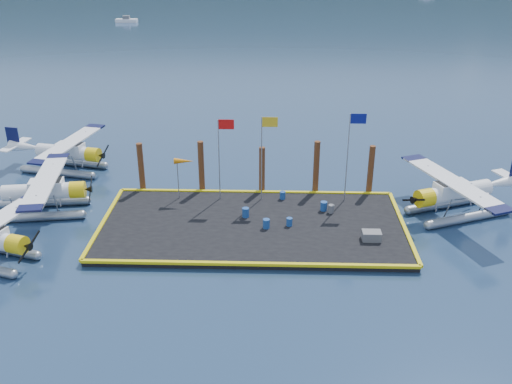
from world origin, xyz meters
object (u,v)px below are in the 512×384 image
seaplane_c (67,154)px  seaplane_b (42,194)px  drum_0 (246,212)px  drum_3 (266,224)px  flagpole_blue (351,144)px  drum_1 (289,222)px  piling_4 (371,172)px  flagpole_yellow (265,146)px  drum_2 (331,209)px  seaplane_d (455,195)px  crate (371,236)px  drum_4 (324,206)px  flagpole_red (222,147)px  piling_3 (316,169)px  drum_5 (283,195)px  windsock (184,162)px  piling_0 (141,169)px  piling_1 (201,168)px  piling_2 (262,171)px

seaplane_c → seaplane_b: bearing=17.9°
drum_0 → drum_3: bearing=-47.0°
flagpole_blue → drum_1: bearing=-136.9°
piling_4 → flagpole_yellow: bearing=-168.4°
seaplane_b → drum_2: (20.11, -0.05, -0.83)m
seaplane_b → seaplane_d: (28.67, 0.61, 0.05)m
crate → drum_3: bearing=168.3°
drum_0 → drum_4: drum_0 is taller
drum_0 → drum_2: bearing=7.9°
seaplane_b → flagpole_red: flagpole_red is taller
drum_3 → seaplane_d: bearing=13.0°
seaplane_c → drum_3: (16.48, -10.06, -0.77)m
seaplane_d → piling_3: (-9.43, 2.94, 0.58)m
drum_1 → piling_4: size_ratio=0.14×
drum_5 → windsock: windsock is taller
drum_5 → drum_1: bearing=-84.3°
drum_3 → crate: size_ratio=0.53×
seaplane_d → drum_4: size_ratio=15.28×
seaplane_c → piling_0: size_ratio=2.40×
drum_2 → flagpole_red: 8.74m
drum_4 → seaplane_b: bearing=-179.2°
drum_2 → drum_4: size_ratio=0.89×
windsock → flagpole_blue: bearing=-0.0°
seaplane_b → drum_4: (19.61, 0.28, -0.79)m
seaplane_b → drum_1: seaplane_b is taller
piling_4 → drum_1: bearing=-137.3°
piling_0 → flagpole_red: bearing=-14.5°
flagpole_blue → piling_3: size_ratio=1.51×
drum_2 → windsock: size_ratio=0.19×
seaplane_b → flagpole_yellow: flagpole_yellow is taller
drum_2 → piling_1: size_ratio=0.14×
seaplane_b → piling_4: (23.24, 3.55, 0.48)m
windsock → piling_4: 13.68m
drum_2 → flagpole_red: (-7.66, 2.00, 3.71)m
seaplane_b → drum_4: bearing=82.3°
crate → flagpole_blue: bearing=98.7°
crate → piling_4: bearing=82.8°
flagpole_blue → piling_0: flagpole_blue is taller
piling_4 → flagpole_red: bearing=-171.6°
seaplane_d → piling_2: 13.75m
seaplane_b → drum_1: bearing=74.7°
drum_0 → piling_0: bearing=151.1°
seaplane_b → drum_4: seaplane_b is taller
drum_5 → piling_3: (2.47, 1.52, 1.47)m
flagpole_yellow → piling_3: 4.75m
drum_3 → flagpole_blue: size_ratio=0.10×
drum_0 → piling_1: bearing=128.3°
drum_0 → piling_1: (-3.49, 4.42, 1.37)m
crate → flagpole_red: 11.99m
seaplane_d → piling_2: size_ratio=2.61×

